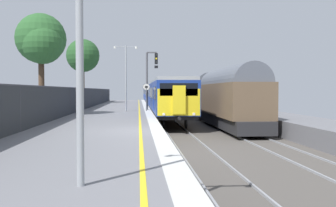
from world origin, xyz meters
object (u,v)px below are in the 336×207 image
(platform_lamp_near, at_px, (79,12))
(commuter_train_at_platform, at_px, (156,94))
(background_tree_centre, at_px, (82,57))
(background_tree_left, at_px, (42,41))
(speed_limit_sign, at_px, (146,93))
(freight_train_adjacent_track, at_px, (212,95))
(signal_gantry, at_px, (150,74))
(platform_lamp_mid, at_px, (126,72))

(platform_lamp_near, bearing_deg, commuter_train_at_platform, 85.61)
(background_tree_centre, bearing_deg, platform_lamp_near, -81.73)
(background_tree_left, relative_size, background_tree_centre, 0.79)
(speed_limit_sign, xyz_separation_m, platform_lamp_near, (-1.74, -25.20, 1.65))
(freight_train_adjacent_track, height_order, speed_limit_sign, freight_train_adjacent_track)
(background_tree_left, height_order, background_tree_centre, background_tree_centre)
(freight_train_adjacent_track, bearing_deg, signal_gantry, 168.04)
(freight_train_adjacent_track, distance_m, signal_gantry, 5.93)
(signal_gantry, distance_m, background_tree_centre, 21.54)
(signal_gantry, bearing_deg, commuter_train_at_platform, 85.62)
(speed_limit_sign, xyz_separation_m, background_tree_centre, (-8.53, 21.52, 5.00))
(platform_lamp_mid, bearing_deg, speed_limit_sign, -3.24)
(freight_train_adjacent_track, distance_m, platform_lamp_mid, 7.89)
(commuter_train_at_platform, height_order, background_tree_centre, background_tree_centre)
(background_tree_centre, bearing_deg, speed_limit_sign, -68.38)
(commuter_train_at_platform, height_order, speed_limit_sign, commuter_train_at_platform)
(commuter_train_at_platform, xyz_separation_m, platform_lamp_near, (-3.59, -46.70, 1.89))
(speed_limit_sign, bearing_deg, freight_train_adjacent_track, 9.69)
(platform_lamp_mid, bearing_deg, background_tree_left, -136.68)
(commuter_train_at_platform, height_order, platform_lamp_near, platform_lamp_near)
(freight_train_adjacent_track, xyz_separation_m, background_tree_centre, (-14.38, 20.52, 5.15))
(signal_gantry, xyz_separation_m, speed_limit_sign, (-0.36, -2.16, -1.77))
(signal_gantry, bearing_deg, freight_train_adjacent_track, -11.96)
(signal_gantry, distance_m, speed_limit_sign, 2.82)
(background_tree_left, bearing_deg, platform_lamp_near, -74.15)
(freight_train_adjacent_track, height_order, background_tree_centre, background_tree_centre)
(commuter_train_at_platform, distance_m, signal_gantry, 19.50)
(signal_gantry, relative_size, background_tree_centre, 0.59)
(signal_gantry, xyz_separation_m, platform_lamp_mid, (-2.11, -2.06, 0.02))
(speed_limit_sign, height_order, platform_lamp_near, platform_lamp_near)
(commuter_train_at_platform, xyz_separation_m, signal_gantry, (-1.48, -19.34, 2.02))
(platform_lamp_near, height_order, background_tree_left, background_tree_left)
(signal_gantry, height_order, speed_limit_sign, signal_gantry)
(commuter_train_at_platform, xyz_separation_m, background_tree_left, (-9.25, -26.74, 3.96))
(signal_gantry, bearing_deg, speed_limit_sign, -99.52)
(speed_limit_sign, distance_m, platform_lamp_near, 25.31)
(background_tree_left, bearing_deg, background_tree_centre, 92.40)
(speed_limit_sign, distance_m, platform_lamp_mid, 2.50)
(platform_lamp_mid, bearing_deg, background_tree_centre, 107.58)
(platform_lamp_near, bearing_deg, background_tree_left, 105.85)
(signal_gantry, bearing_deg, background_tree_centre, 114.67)
(commuter_train_at_platform, bearing_deg, signal_gantry, -94.38)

